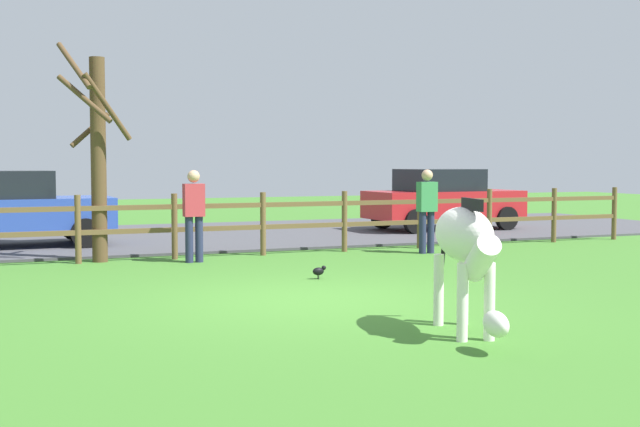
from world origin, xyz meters
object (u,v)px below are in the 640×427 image
at_px(bare_tree, 97,152).
at_px(parked_car_blue, 9,208).
at_px(visitor_right_of_tree, 427,207).
at_px(parked_car_red, 443,199).
at_px(zebra, 466,245).
at_px(crow_on_grass, 319,271).
at_px(visitor_left_of_tree, 194,212).

distance_m(bare_tree, parked_car_blue, 3.41).
xyz_separation_m(bare_tree, visitor_right_of_tree, (6.11, -0.98, -1.05)).
bearing_deg(parked_car_red, zebra, -119.63).
height_order(crow_on_grass, visitor_right_of_tree, visitor_right_of_tree).
xyz_separation_m(parked_car_blue, visitor_left_of_tree, (3.00, -3.58, 0.06)).
bearing_deg(visitor_right_of_tree, parked_car_red, 55.93).
relative_size(bare_tree, parked_car_red, 0.96).
bearing_deg(parked_car_red, parked_car_blue, -177.52).
relative_size(crow_on_grass, visitor_right_of_tree, 0.13).
bearing_deg(crow_on_grass, parked_car_blue, 124.14).
height_order(zebra, parked_car_blue, parked_car_blue).
xyz_separation_m(bare_tree, crow_on_grass, (2.85, -3.44, -1.83)).
bearing_deg(zebra, visitor_left_of_tree, 99.92).
relative_size(parked_car_blue, visitor_right_of_tree, 2.48).
distance_m(bare_tree, zebra, 8.21).
bearing_deg(visitor_right_of_tree, crow_on_grass, -143.04).
xyz_separation_m(bare_tree, parked_car_blue, (-1.44, 2.89, -1.12)).
height_order(zebra, visitor_right_of_tree, visitor_right_of_tree).
height_order(parked_car_blue, visitor_right_of_tree, visitor_right_of_tree).
xyz_separation_m(zebra, crow_on_grass, (0.07, 4.21, -0.80)).
relative_size(bare_tree, parked_car_blue, 0.96).
relative_size(crow_on_grass, visitor_left_of_tree, 0.13).
bearing_deg(parked_car_red, bare_tree, -159.70).
xyz_separation_m(parked_car_blue, parked_car_red, (10.47, 0.45, 0.00)).
bearing_deg(zebra, parked_car_red, 60.37).
bearing_deg(zebra, visitor_right_of_tree, 63.47).
bearing_deg(bare_tree, parked_car_red, 20.30).
bearing_deg(zebra, crow_on_grass, 89.06).
distance_m(crow_on_grass, parked_car_blue, 7.67).
height_order(visitor_left_of_tree, visitor_right_of_tree, same).
bearing_deg(crow_on_grass, bare_tree, 129.71).
bearing_deg(visitor_right_of_tree, visitor_left_of_tree, 176.26).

